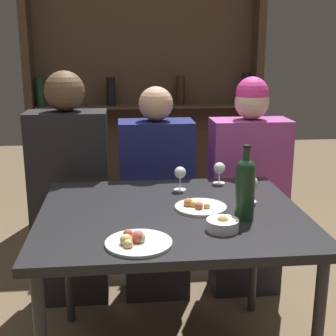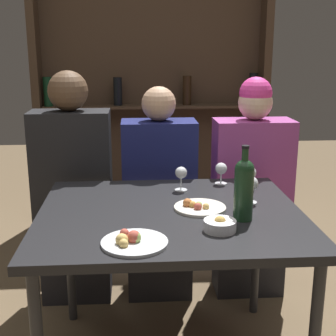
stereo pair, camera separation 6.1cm
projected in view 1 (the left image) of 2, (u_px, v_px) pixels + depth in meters
The scene contains 13 objects.
dining_table at pixel (171, 226), 1.98m from camera, with size 1.10×0.94×0.75m.
wine_rack_wall at pixel (145, 81), 3.71m from camera, with size 1.84×0.21×2.28m.
wine_bottle at pixel (245, 186), 1.84m from camera, with size 0.08×0.08×0.30m.
wine_glass_0 at pixel (248, 173), 2.25m from camera, with size 0.06×0.06×0.12m.
wine_glass_1 at pixel (219, 169), 2.33m from camera, with size 0.06×0.06×0.11m.
wine_glass_2 at pixel (251, 184), 2.05m from camera, with size 0.06×0.06×0.12m.
wine_glass_3 at pixel (180, 174), 2.22m from camera, with size 0.06×0.06×0.12m.
food_plate_0 at pixel (137, 241), 1.63m from camera, with size 0.24×0.24×0.05m.
food_plate_1 at pixel (199, 207), 1.98m from camera, with size 0.22×0.22×0.04m.
snack_bowl at pixel (223, 224), 1.75m from camera, with size 0.12×0.12×0.06m.
seated_person_left at pixel (71, 197), 2.57m from camera, with size 0.42×0.22×1.30m.
seated_person_center at pixel (156, 202), 2.63m from camera, with size 0.41×0.22×1.21m.
seated_person_right at pixel (248, 194), 2.68m from camera, with size 0.43×0.22×1.26m.
Camera 1 is at (-0.20, -1.84, 1.43)m, focal length 50.00 mm.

